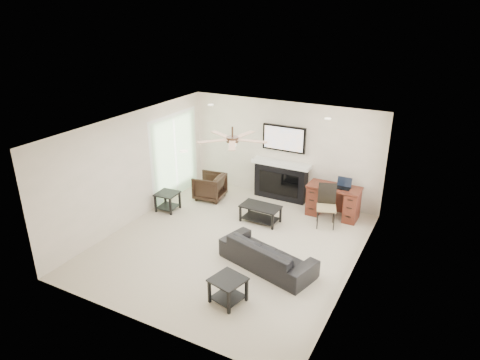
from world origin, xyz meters
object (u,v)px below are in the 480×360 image
at_px(armchair, 210,187).
at_px(fireplace_unit, 281,164).
at_px(coffee_table, 260,214).
at_px(sofa, 267,254).
at_px(desk, 333,201).

bearing_deg(armchair, fireplace_unit, 109.97).
height_order(armchair, coffee_table, armchair).
relative_size(coffee_table, fireplace_unit, 0.47).
bearing_deg(sofa, fireplace_unit, -56.23).
distance_m(coffee_table, fireplace_unit, 1.59).
height_order(sofa, armchair, armchair).
bearing_deg(armchair, sofa, 42.53).
height_order(armchair, desk, desk).
bearing_deg(fireplace_unit, coffee_table, -85.87).
bearing_deg(coffee_table, fireplace_unit, 95.89).
bearing_deg(armchair, desk, 91.37).
relative_size(sofa, coffee_table, 2.10).
bearing_deg(sofa, desk, -85.02).
bearing_deg(desk, sofa, -100.32).
height_order(sofa, fireplace_unit, fireplace_unit).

